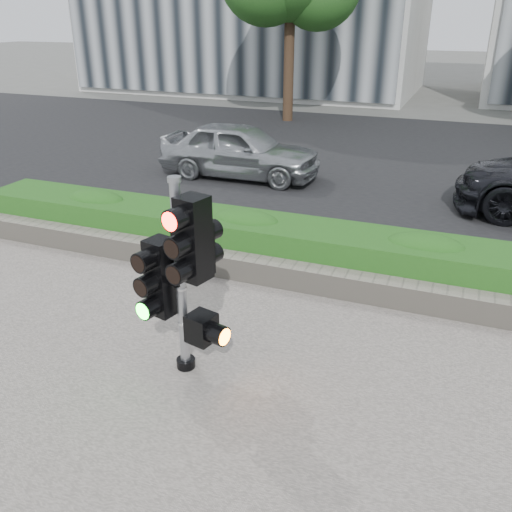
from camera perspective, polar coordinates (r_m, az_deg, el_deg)
name	(u,v)px	position (r m, az deg, el deg)	size (l,w,h in m)	color
ground	(258,363)	(6.23, 0.22, -11.23)	(120.00, 120.00, 0.00)	#51514C
road	(393,160)	(15.28, 14.20, 9.80)	(60.00, 13.00, 0.02)	black
curb	(329,254)	(8.84, 7.67, 0.26)	(60.00, 0.25, 0.12)	gray
stone_wall	(307,278)	(7.69, 5.39, -2.30)	(12.00, 0.32, 0.34)	gray
hedge	(320,250)	(8.18, 6.73, 0.66)	(12.00, 1.00, 0.68)	#3C8D2B
traffic_signal	(184,269)	(5.58, -7.57, -1.34)	(0.79, 0.64, 2.17)	black
car_silver	(240,150)	(13.02, -1.70, 11.08)	(1.53, 3.79, 1.29)	#9EA1A4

